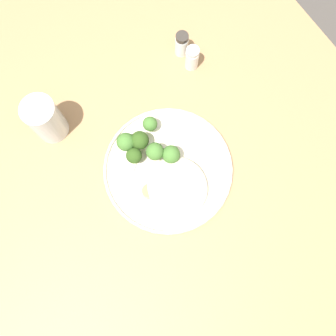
{
  "coord_description": "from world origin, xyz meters",
  "views": [
    {
      "loc": [
        -0.2,
        0.13,
        1.56
      ],
      "look_at": [
        -0.03,
        0.02,
        0.76
      ],
      "focal_mm": 39.65,
      "sensor_mm": 36.0,
      "label": 1
    }
  ],
  "objects_px": {
    "seared_scallop_rear_pale": "(149,191)",
    "broccoli_floret_beside_noodles": "(126,142)",
    "water_glass": "(47,121)",
    "salt_shaker": "(192,58)",
    "broccoli_floret_tall_stalk": "(140,140)",
    "broccoli_floret_right_tilted": "(172,154)",
    "seared_scallop_on_noodles": "(172,195)",
    "broccoli_floret_front_edge": "(155,152)",
    "pepper_shaker": "(182,44)",
    "seared_scallop_front_small": "(178,186)",
    "broccoli_floret_left_leaning": "(134,156)",
    "broccoli_floret_rear_charred": "(149,125)",
    "seared_scallop_tiny_bay": "(192,196)",
    "seared_scallop_large_seared": "(181,211)",
    "dinner_plate": "(168,169)"
  },
  "relations": [
    {
      "from": "seared_scallop_rear_pale",
      "to": "broccoli_floret_right_tilted",
      "type": "distance_m",
      "value": 0.1
    },
    {
      "from": "seared_scallop_large_seared",
      "to": "broccoli_floret_tall_stalk",
      "type": "xyz_separation_m",
      "value": [
        0.18,
        -0.01,
        0.03
      ]
    },
    {
      "from": "seared_scallop_tiny_bay",
      "to": "broccoli_floret_rear_charred",
      "type": "distance_m",
      "value": 0.18
    },
    {
      "from": "broccoli_floret_front_edge",
      "to": "broccoli_floret_right_tilted",
      "type": "xyz_separation_m",
      "value": [
        -0.02,
        -0.03,
        -0.01
      ]
    },
    {
      "from": "water_glass",
      "to": "seared_scallop_rear_pale",
      "type": "bearing_deg",
      "value": -157.02
    },
    {
      "from": "broccoli_floret_right_tilted",
      "to": "broccoli_floret_left_leaning",
      "type": "bearing_deg",
      "value": 59.72
    },
    {
      "from": "seared_scallop_front_small",
      "to": "water_glass",
      "type": "xyz_separation_m",
      "value": [
        0.28,
        0.16,
        0.03
      ]
    },
    {
      "from": "seared_scallop_on_noodles",
      "to": "water_glass",
      "type": "xyz_separation_m",
      "value": [
        0.28,
        0.14,
        0.03
      ]
    },
    {
      "from": "seared_scallop_rear_pale",
      "to": "broccoli_floret_beside_noodles",
      "type": "bearing_deg",
      "value": -6.92
    },
    {
      "from": "seared_scallop_front_small",
      "to": "broccoli_floret_beside_noodles",
      "type": "xyz_separation_m",
      "value": [
        0.14,
        0.04,
        0.03
      ]
    },
    {
      "from": "broccoli_floret_front_edge",
      "to": "water_glass",
      "type": "bearing_deg",
      "value": 40.35
    },
    {
      "from": "broccoli_floret_rear_charred",
      "to": "pepper_shaker",
      "type": "height_order",
      "value": "pepper_shaker"
    },
    {
      "from": "seared_scallop_rear_pale",
      "to": "broccoli_floret_right_tilted",
      "type": "height_order",
      "value": "broccoli_floret_right_tilted"
    },
    {
      "from": "seared_scallop_front_small",
      "to": "broccoli_floret_rear_charred",
      "type": "distance_m",
      "value": 0.15
    },
    {
      "from": "water_glass",
      "to": "salt_shaker",
      "type": "bearing_deg",
      "value": -96.27
    },
    {
      "from": "seared_scallop_on_noodles",
      "to": "broccoli_floret_front_edge",
      "type": "xyz_separation_m",
      "value": [
        0.09,
        -0.02,
        0.03
      ]
    },
    {
      "from": "salt_shaker",
      "to": "water_glass",
      "type": "bearing_deg",
      "value": 83.73
    },
    {
      "from": "seared_scallop_on_noodles",
      "to": "broccoli_floret_rear_charred",
      "type": "bearing_deg",
      "value": -15.1
    },
    {
      "from": "seared_scallop_tiny_bay",
      "to": "broccoli_floret_right_tilted",
      "type": "distance_m",
      "value": 0.1
    },
    {
      "from": "broccoli_floret_right_tilted",
      "to": "pepper_shaker",
      "type": "relative_size",
      "value": 0.82
    },
    {
      "from": "seared_scallop_front_small",
      "to": "broccoli_floret_front_edge",
      "type": "distance_m",
      "value": 0.09
    },
    {
      "from": "dinner_plate",
      "to": "water_glass",
      "type": "bearing_deg",
      "value": 36.37
    },
    {
      "from": "seared_scallop_rear_pale",
      "to": "broccoli_floret_left_leaning",
      "type": "bearing_deg",
      "value": -9.25
    },
    {
      "from": "seared_scallop_rear_pale",
      "to": "pepper_shaker",
      "type": "distance_m",
      "value": 0.36
    },
    {
      "from": "seared_scallop_rear_pale",
      "to": "broccoli_floret_left_leaning",
      "type": "xyz_separation_m",
      "value": [
        0.08,
        -0.01,
        0.02
      ]
    },
    {
      "from": "broccoli_floret_rear_charred",
      "to": "broccoli_floret_beside_noodles",
      "type": "bearing_deg",
      "value": 97.65
    },
    {
      "from": "seared_scallop_tiny_bay",
      "to": "broccoli_floret_left_leaning",
      "type": "relative_size",
      "value": 0.47
    },
    {
      "from": "seared_scallop_front_small",
      "to": "broccoli_floret_tall_stalk",
      "type": "relative_size",
      "value": 0.59
    },
    {
      "from": "salt_shaker",
      "to": "pepper_shaker",
      "type": "height_order",
      "value": "same"
    },
    {
      "from": "broccoli_floret_right_tilted",
      "to": "pepper_shaker",
      "type": "xyz_separation_m",
      "value": [
        0.22,
        -0.17,
        -0.01
      ]
    },
    {
      "from": "salt_shaker",
      "to": "broccoli_floret_tall_stalk",
      "type": "bearing_deg",
      "value": 117.3
    },
    {
      "from": "seared_scallop_tiny_bay",
      "to": "salt_shaker",
      "type": "bearing_deg",
      "value": -34.09
    },
    {
      "from": "broccoli_floret_right_tilted",
      "to": "broccoli_floret_tall_stalk",
      "type": "xyz_separation_m",
      "value": [
        0.06,
        0.04,
        0.0
      ]
    },
    {
      "from": "seared_scallop_on_noodles",
      "to": "broccoli_floret_front_edge",
      "type": "bearing_deg",
      "value": -10.61
    },
    {
      "from": "broccoli_floret_rear_charred",
      "to": "pepper_shaker",
      "type": "xyz_separation_m",
      "value": [
        0.13,
        -0.17,
        -0.01
      ]
    },
    {
      "from": "broccoli_floret_beside_noodles",
      "to": "broccoli_floret_rear_charred",
      "type": "height_order",
      "value": "broccoli_floret_beside_noodles"
    },
    {
      "from": "seared_scallop_front_small",
      "to": "pepper_shaker",
      "type": "relative_size",
      "value": 0.52
    },
    {
      "from": "broccoli_floret_beside_noodles",
      "to": "pepper_shaker",
      "type": "height_order",
      "value": "broccoli_floret_beside_noodles"
    },
    {
      "from": "seared_scallop_rear_pale",
      "to": "seared_scallop_tiny_bay",
      "type": "xyz_separation_m",
      "value": [
        -0.06,
        -0.07,
        -0.0
      ]
    },
    {
      "from": "seared_scallop_rear_pale",
      "to": "salt_shaker",
      "type": "relative_size",
      "value": 0.5
    },
    {
      "from": "broccoli_floret_rear_charred",
      "to": "broccoli_floret_front_edge",
      "type": "bearing_deg",
      "value": 158.44
    },
    {
      "from": "broccoli_floret_right_tilted",
      "to": "pepper_shaker",
      "type": "height_order",
      "value": "pepper_shaker"
    },
    {
      "from": "seared_scallop_rear_pale",
      "to": "broccoli_floret_tall_stalk",
      "type": "relative_size",
      "value": 0.56
    },
    {
      "from": "broccoli_floret_right_tilted",
      "to": "broccoli_floret_tall_stalk",
      "type": "relative_size",
      "value": 0.93
    },
    {
      "from": "broccoli_floret_left_leaning",
      "to": "water_glass",
      "type": "distance_m",
      "value": 0.21
    },
    {
      "from": "broccoli_floret_left_leaning",
      "to": "broccoli_floret_beside_noodles",
      "type": "height_order",
      "value": "broccoli_floret_beside_noodles"
    },
    {
      "from": "seared_scallop_on_noodles",
      "to": "broccoli_floret_beside_noodles",
      "type": "height_order",
      "value": "broccoli_floret_beside_noodles"
    },
    {
      "from": "broccoli_floret_beside_noodles",
      "to": "water_glass",
      "type": "height_order",
      "value": "water_glass"
    },
    {
      "from": "broccoli_floret_left_leaning",
      "to": "salt_shaker",
      "type": "distance_m",
      "value": 0.28
    },
    {
      "from": "seared_scallop_front_small",
      "to": "water_glass",
      "type": "relative_size",
      "value": 0.3
    }
  ]
}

